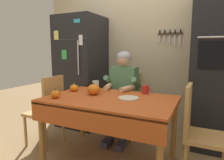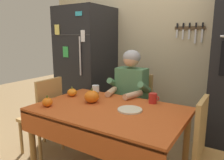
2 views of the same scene
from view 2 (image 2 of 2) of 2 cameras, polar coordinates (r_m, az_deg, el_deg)
back_wall_assembly at (r=3.02m, az=13.15°, el=9.40°), size 3.70×0.13×2.60m
refrigerator at (r=3.21m, az=-6.75°, el=2.55°), size 0.68×0.71×1.80m
dining_table at (r=2.03m, az=-1.19°, el=-9.87°), size 1.40×0.90×0.74m
chair_behind_person at (r=2.78m, az=6.25°, el=-7.14°), size 0.40×0.40×0.93m
seated_person at (r=2.55m, az=4.49°, el=-3.51°), size 0.47×0.55×1.25m
chair_left_side at (r=2.67m, az=-17.49°, el=-8.41°), size 0.40×0.40×0.93m
chair_right_side at (r=1.92m, az=25.24°, el=-17.25°), size 0.40×0.40×0.93m
coffee_mug at (r=2.19m, az=10.86°, el=-4.79°), size 0.11×0.08×0.10m
wine_glass at (r=2.30m, az=-4.38°, el=-2.45°), size 0.08×0.08×0.15m
pumpkin_large at (r=2.14m, az=-16.87°, el=-5.66°), size 0.10×0.10×0.11m
pumpkin_medium at (r=2.17m, az=-5.40°, el=-4.42°), size 0.15×0.15×0.15m
pumpkin_small at (r=2.44m, az=-10.59°, el=-3.27°), size 0.11×0.11×0.11m
serving_tray at (r=1.96m, az=4.79°, el=-7.93°), size 0.22×0.22×0.02m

